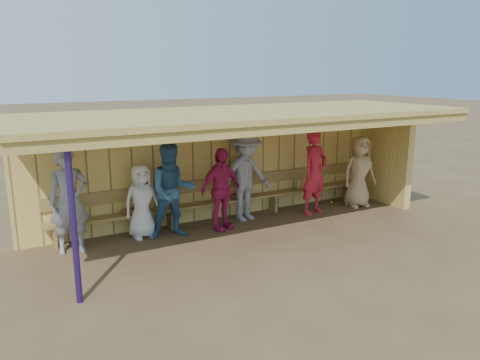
% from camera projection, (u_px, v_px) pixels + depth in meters
% --- Properties ---
extents(ground, '(90.00, 90.00, 0.00)m').
position_uv_depth(ground, '(248.00, 233.00, 9.63)').
color(ground, brown).
rests_on(ground, ground).
extents(player_a, '(0.73, 0.50, 1.93)m').
position_uv_depth(player_a, '(69.00, 201.00, 8.43)').
color(player_a, gray).
rests_on(player_a, ground).
extents(player_b, '(0.78, 0.55, 1.49)m').
position_uv_depth(player_b, '(142.00, 201.00, 9.24)').
color(player_b, silver).
rests_on(player_b, ground).
extents(player_c, '(1.03, 0.86, 1.90)m').
position_uv_depth(player_c, '(173.00, 191.00, 9.22)').
color(player_c, '#32608A').
rests_on(player_c, ground).
extents(player_d, '(1.09, 0.67, 1.73)m').
position_uv_depth(player_d, '(221.00, 189.00, 9.68)').
color(player_d, '#C71F57').
rests_on(player_d, ground).
extents(player_e, '(1.41, 0.97, 2.00)m').
position_uv_depth(player_e, '(246.00, 176.00, 10.29)').
color(player_e, gray).
rests_on(player_e, ground).
extents(player_g, '(0.82, 0.63, 1.98)m').
position_uv_depth(player_g, '(315.00, 172.00, 10.76)').
color(player_g, red).
rests_on(player_g, ground).
extents(player_h, '(0.92, 0.67, 1.74)m').
position_uv_depth(player_h, '(359.00, 172.00, 11.35)').
color(player_h, tan).
rests_on(player_h, ground).
extents(dugout_structure, '(8.80, 3.20, 2.50)m').
position_uv_depth(dugout_structure, '(248.00, 146.00, 10.02)').
color(dugout_structure, '#E4C061').
rests_on(dugout_structure, ground).
extents(bench, '(7.60, 0.34, 0.93)m').
position_uv_depth(bench, '(224.00, 196.00, 10.47)').
color(bench, '#A18345').
rests_on(bench, ground).
extents(dugout_equipment, '(7.19, 0.62, 0.80)m').
position_uv_depth(dugout_equipment, '(194.00, 204.00, 10.00)').
color(dugout_equipment, yellow).
rests_on(dugout_equipment, ground).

